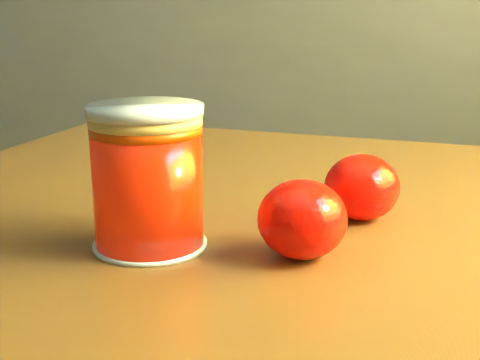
# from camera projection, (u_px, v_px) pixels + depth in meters

# --- Properties ---
(kitchen_counter) EXTENTS (3.15, 0.60, 0.90)m
(kitchen_counter) POSITION_uv_depth(u_px,v_px,m) (75.00, 133.00, 2.18)
(kitchen_counter) COLOR #4F4E53
(kitchen_counter) RESTS_ON ground
(table) EXTENTS (1.00, 0.76, 0.70)m
(table) POSITION_uv_depth(u_px,v_px,m) (366.00, 310.00, 0.59)
(table) COLOR brown
(table) RESTS_ON ground
(juice_glass) EXTENTS (0.08, 0.08, 0.10)m
(juice_glass) POSITION_uv_depth(u_px,v_px,m) (148.00, 178.00, 0.49)
(juice_glass) COLOR red
(juice_glass) RESTS_ON table
(orange_front) EXTENTS (0.08, 0.08, 0.06)m
(orange_front) POSITION_uv_depth(u_px,v_px,m) (302.00, 219.00, 0.47)
(orange_front) COLOR #FF1405
(orange_front) RESTS_ON table
(orange_back) EXTENTS (0.08, 0.08, 0.06)m
(orange_back) POSITION_uv_depth(u_px,v_px,m) (362.00, 187.00, 0.56)
(orange_back) COLOR #FF1405
(orange_back) RESTS_ON table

